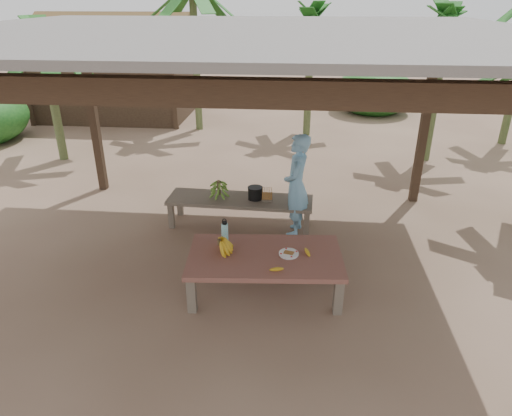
# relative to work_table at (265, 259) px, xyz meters

# --- Properties ---
(ground) EXTENTS (80.00, 80.00, 0.00)m
(ground) POSITION_rel_work_table_xyz_m (-0.42, 0.63, -0.43)
(ground) COLOR brown
(ground) RESTS_ON ground
(pavilion) EXTENTS (6.60, 5.60, 2.95)m
(pavilion) POSITION_rel_work_table_xyz_m (-0.43, 0.62, 2.34)
(pavilion) COLOR black
(pavilion) RESTS_ON ground
(work_table) EXTENTS (1.87, 1.13, 0.50)m
(work_table) POSITION_rel_work_table_xyz_m (0.00, 0.00, 0.00)
(work_table) COLOR brown
(work_table) RESTS_ON ground
(bench) EXTENTS (2.22, 0.69, 0.45)m
(bench) POSITION_rel_work_table_xyz_m (-0.51, 1.70, -0.04)
(bench) COLOR brown
(bench) RESTS_ON ground
(ripe_banana_bunch) EXTENTS (0.38, 0.36, 0.19)m
(ripe_banana_bunch) POSITION_rel_work_table_xyz_m (-0.54, 0.01, 0.16)
(ripe_banana_bunch) COLOR gold
(ripe_banana_bunch) RESTS_ON work_table
(plate) EXTENTS (0.23, 0.23, 0.04)m
(plate) POSITION_rel_work_table_xyz_m (0.28, 0.02, 0.08)
(plate) COLOR white
(plate) RESTS_ON work_table
(loose_banana_front) EXTENTS (0.17, 0.13, 0.04)m
(loose_banana_front) POSITION_rel_work_table_xyz_m (0.15, -0.33, 0.09)
(loose_banana_front) COLOR gold
(loose_banana_front) RESTS_ON work_table
(loose_banana_side) EXTENTS (0.11, 0.17, 0.04)m
(loose_banana_side) POSITION_rel_work_table_xyz_m (0.49, 0.07, 0.09)
(loose_banana_side) COLOR gold
(loose_banana_side) RESTS_ON work_table
(water_flask) EXTENTS (0.08, 0.08, 0.31)m
(water_flask) POSITION_rel_work_table_xyz_m (-0.52, 0.28, 0.19)
(water_flask) COLOR #45C7D8
(water_flask) RESTS_ON work_table
(green_banana_stalk) EXTENTS (0.27, 0.27, 0.29)m
(green_banana_stalk) POSITION_rel_work_table_xyz_m (-0.83, 1.71, 0.16)
(green_banana_stalk) COLOR #598C2D
(green_banana_stalk) RESTS_ON bench
(cooking_pot) EXTENTS (0.22, 0.22, 0.19)m
(cooking_pot) POSITION_rel_work_table_xyz_m (-0.28, 1.71, 0.11)
(cooking_pot) COLOR black
(cooking_pot) RESTS_ON bench
(skewer_rack) EXTENTS (0.18, 0.09, 0.24)m
(skewer_rack) POSITION_rel_work_table_xyz_m (-0.09, 1.63, 0.14)
(skewer_rack) COLOR #A57F47
(skewer_rack) RESTS_ON bench
(woman) EXTENTS (0.43, 0.60, 1.53)m
(woman) POSITION_rel_work_table_xyz_m (0.34, 1.53, 0.33)
(woman) COLOR #77B5E1
(woman) RESTS_ON ground
(hut) EXTENTS (4.40, 3.43, 2.85)m
(hut) POSITION_rel_work_table_xyz_m (-4.92, 8.63, 0.67)
(hut) COLOR black
(hut) RESTS_ON ground
(banana_plant_ne) EXTENTS (1.80, 1.80, 3.10)m
(banana_plant_ne) POSITION_rel_work_table_xyz_m (3.12, 5.18, 2.17)
(banana_plant_ne) COLOR #596638
(banana_plant_ne) RESTS_ON ground
(banana_plant_n) EXTENTS (1.80, 1.80, 3.01)m
(banana_plant_n) POSITION_rel_work_table_xyz_m (0.55, 6.92, 2.09)
(banana_plant_n) COLOR #596638
(banana_plant_n) RESTS_ON ground
(banana_plant_w) EXTENTS (1.80, 1.80, 2.68)m
(banana_plant_w) POSITION_rel_work_table_xyz_m (-4.76, 4.48, 1.77)
(banana_plant_w) COLOR #596638
(banana_plant_w) RESTS_ON ground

